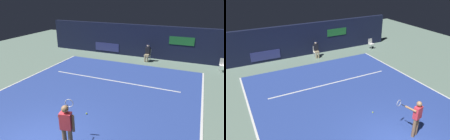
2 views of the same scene
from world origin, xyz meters
TOP-DOWN VIEW (x-y plane):
  - ground_plane at (0.00, 4.38)m, footprint 31.57×31.57m
  - court_surface at (0.00, 4.38)m, footprint 10.05×10.75m
  - line_sideline_left at (4.98, 4.38)m, footprint 0.10×10.75m
  - line_sideline_right at (-4.98, 4.38)m, footprint 0.10×10.75m
  - line_service at (0.00, 6.26)m, footprint 7.84×0.10m
  - back_wall at (-0.00, 11.87)m, footprint 16.26×0.33m
  - tennis_player at (1.01, 0.34)m, footprint 0.78×0.93m
  - line_judge_on_chair at (0.95, 10.87)m, footprint 0.48×0.56m
  - courtside_chair_near at (6.11, 10.62)m, footprint 0.50×0.48m
  - tennis_ball at (0.43, 2.49)m, footprint 0.07×0.07m

SIDE VIEW (x-z plane):
  - ground_plane at x=0.00m, z-range 0.00..0.00m
  - court_surface at x=0.00m, z-range 0.00..0.01m
  - line_sideline_left at x=4.98m, z-range 0.01..0.02m
  - line_sideline_right at x=-4.98m, z-range 0.01..0.02m
  - line_service at x=0.00m, z-range 0.01..0.02m
  - tennis_ball at x=0.43m, z-range 0.01..0.08m
  - courtside_chair_near at x=6.11m, z-range 0.06..0.94m
  - line_judge_on_chair at x=0.95m, z-range 0.03..1.35m
  - tennis_player at x=1.01m, z-range 0.12..1.85m
  - back_wall at x=0.00m, z-range 0.00..2.60m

